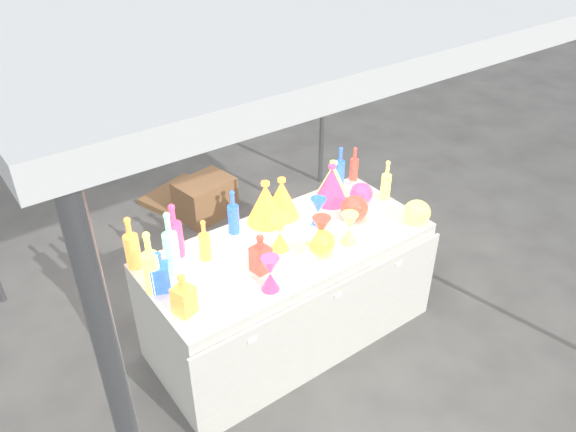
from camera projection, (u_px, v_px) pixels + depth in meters
ground at (288, 331)px, 3.86m from camera, size 80.00×80.00×0.00m
display_table at (289, 291)px, 3.65m from camera, size 1.84×0.83×0.75m
cardboard_box_closed at (205, 198)px, 5.01m from camera, size 0.53×0.42×0.35m
cardboard_box_flat at (178, 195)px, 5.34m from camera, size 0.73×0.62×0.05m
bottle_0 at (131, 242)px, 3.17m from camera, size 0.11×0.11×0.34m
bottle_3 at (174, 230)px, 3.26m from camera, size 0.11×0.11×0.36m
bottle_4 at (150, 262)px, 2.98m from camera, size 0.12×0.12×0.39m
bottle_5 at (170, 242)px, 3.12m from camera, size 0.10×0.10×0.40m
bottle_6 at (204, 240)px, 3.25m from camera, size 0.09×0.09×0.27m
bottle_7 at (233, 212)px, 3.47m from camera, size 0.09×0.09×0.30m
decanter_0 at (183, 293)px, 2.87m from camera, size 0.13×0.13×0.25m
decanter_1 at (260, 253)px, 3.16m from camera, size 0.11×0.11×0.25m
decanter_2 at (160, 271)px, 3.03m from camera, size 0.13×0.13×0.25m
hourglass_0 at (321, 234)px, 3.34m from camera, size 0.13×0.13×0.22m
hourglass_1 at (270, 274)px, 3.04m from camera, size 0.14×0.14×0.21m
hourglass_2 at (349, 228)px, 3.41m from camera, size 0.13×0.13×0.21m
hourglass_3 at (309, 244)px, 3.28m from camera, size 0.12×0.12×0.20m
hourglass_4 at (280, 233)px, 3.34m from camera, size 0.14×0.14×0.23m
hourglass_5 at (318, 213)px, 3.55m from camera, size 0.13×0.13×0.21m
globe_0 at (320, 244)px, 3.33m from camera, size 0.22×0.22×0.14m
globe_1 at (417, 213)px, 3.61m from camera, size 0.19×0.19×0.14m
globe_2 at (354, 209)px, 3.64m from camera, size 0.24×0.24×0.15m
globe_3 at (361, 195)px, 3.81m from camera, size 0.20×0.20×0.13m
lampshade_0 at (282, 197)px, 3.64m from camera, size 0.24×0.24×0.28m
lampshade_1 at (266, 202)px, 3.58m from camera, size 0.27×0.27×0.29m
lampshade_2 at (331, 183)px, 3.79m from camera, size 0.31×0.31×0.28m
lampshade_3 at (333, 179)px, 3.86m from camera, size 0.29×0.29×0.27m
bottle_8 at (340, 167)px, 3.97m from camera, size 0.08×0.08×0.30m
bottle_9 at (354, 164)px, 4.05m from camera, size 0.06×0.06×0.26m
bottle_11 at (386, 180)px, 3.81m from camera, size 0.08×0.08×0.30m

